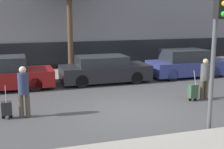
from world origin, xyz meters
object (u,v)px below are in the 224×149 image
at_px(traffic_light, 217,32).
at_px(parked_bicycle, 82,65).
at_px(parked_car_2, 185,64).
at_px(pedestrian_left, 24,89).
at_px(pedestrian_right, 205,76).
at_px(trolley_right, 193,91).
at_px(trolley_left, 7,109).
at_px(parked_car_0, 0,75).
at_px(parked_car_1, 104,70).

distance_m(traffic_light, parked_bicycle, 9.94).
xyz_separation_m(parked_car_2, pedestrian_left, (-8.37, -4.26, 0.28)).
height_order(parked_car_2, parked_bicycle, parked_car_2).
xyz_separation_m(pedestrian_right, trolley_right, (-0.54, -0.09, -0.52)).
height_order(trolley_left, traffic_light, traffic_light).
bearing_deg(pedestrian_right, trolley_right, -179.94).
height_order(parked_car_2, traffic_light, traffic_light).
bearing_deg(trolley_left, parked_bicycle, 59.65).
bearing_deg(pedestrian_left, trolley_right, 5.18).
bearing_deg(pedestrian_right, traffic_light, -129.77).
bearing_deg(parked_car_2, pedestrian_right, -111.45).
xyz_separation_m(parked_car_2, pedestrian_right, (-1.62, -4.12, 0.23)).
height_order(trolley_right, parked_bicycle, trolley_right).
bearing_deg(parked_car_2, parked_bicycle, 153.92).
bearing_deg(parked_car_0, pedestrian_left, -78.42).
height_order(parked_car_1, pedestrian_left, pedestrian_left).
bearing_deg(trolley_right, pedestrian_left, -179.58).
distance_m(pedestrian_left, traffic_light, 6.04).
distance_m(pedestrian_right, parked_bicycle, 7.41).
relative_size(parked_car_0, trolley_left, 4.09).
relative_size(parked_car_0, trolley_right, 3.76).
bearing_deg(trolley_right, parked_car_1, 119.23).
height_order(parked_car_0, trolley_left, parked_car_0).
distance_m(trolley_left, parked_bicycle, 7.73).
relative_size(trolley_left, pedestrian_right, 0.68).
distance_m(parked_car_2, trolley_right, 4.75).
height_order(parked_car_0, traffic_light, traffic_light).
height_order(pedestrian_right, parked_bicycle, pedestrian_right).
distance_m(trolley_left, trolley_right, 6.75).
height_order(parked_car_1, parked_bicycle, parked_car_1).
xyz_separation_m(traffic_light, parked_bicycle, (-1.66, 9.52, -2.31)).
bearing_deg(trolley_right, trolley_left, -179.99).
relative_size(parked_car_1, trolley_left, 3.91).
height_order(parked_car_0, parked_car_1, parked_car_0).
bearing_deg(pedestrian_right, trolley_left, 171.34).
height_order(parked_car_1, traffic_light, traffic_light).
height_order(parked_car_1, trolley_left, parked_car_1).
bearing_deg(trolley_left, parked_car_2, 25.31).
xyz_separation_m(parked_car_1, pedestrian_right, (2.86, -4.05, 0.28)).
bearing_deg(trolley_left, parked_car_0, 94.22).
relative_size(trolley_left, trolley_right, 0.92).
distance_m(trolley_left, traffic_light, 6.73).
xyz_separation_m(trolley_left, trolley_right, (6.75, 0.00, 0.05)).
relative_size(pedestrian_left, trolley_left, 1.53).
height_order(pedestrian_right, traffic_light, traffic_light).
xyz_separation_m(trolley_right, traffic_light, (-1.18, -2.85, 2.42)).
height_order(parked_car_2, trolley_right, parked_car_2).
bearing_deg(parked_car_2, trolley_left, -154.69).
distance_m(pedestrian_right, traffic_light, 3.91).
distance_m(parked_car_2, pedestrian_left, 9.39).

